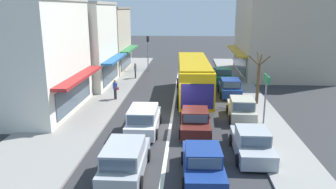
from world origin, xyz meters
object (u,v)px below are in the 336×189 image
at_px(parked_hatchback_kerb_second, 241,109).
at_px(directional_road_sign, 266,89).
at_px(parked_hatchback_kerb_third, 230,88).
at_px(pedestrian_browsing_midblock, 135,70).
at_px(sedan_behind_bus_near, 203,164).
at_px(wagon_behind_bus_mid, 125,160).
at_px(sedan_queue_gap_filler, 195,121).
at_px(street_tree_right, 258,80).
at_px(pedestrian_with_handbag_near, 115,88).
at_px(parked_sedan_kerb_rear, 223,76).
at_px(traffic_light_downstreet, 148,47).
at_px(parked_sedan_kerb_front, 252,144).
at_px(city_bus, 193,76).
at_px(wagon_adjacent_lane_trail, 144,120).

distance_m(parked_hatchback_kerb_second, directional_road_sign, 3.08).
height_order(parked_hatchback_kerb_third, pedestrian_browsing_midblock, pedestrian_browsing_midblock).
distance_m(sedan_behind_bus_near, parked_hatchback_kerb_third, 14.67).
bearing_deg(parked_hatchback_kerb_second, wagon_behind_bus_mid, -128.49).
height_order(sedan_queue_gap_filler, street_tree_right, street_tree_right).
relative_size(wagon_behind_bus_mid, parked_hatchback_kerb_third, 1.22).
xyz_separation_m(directional_road_sign, pedestrian_with_handbag_near, (-10.67, 6.17, -1.61)).
bearing_deg(street_tree_right, parked_sedan_kerb_rear, 102.88).
relative_size(pedestrian_with_handbag_near, pedestrian_browsing_midblock, 1.00).
bearing_deg(pedestrian_browsing_midblock, traffic_light_downstreet, 81.33).
relative_size(sedan_behind_bus_near, parked_hatchback_kerb_third, 1.15).
relative_size(parked_sedan_kerb_front, parked_hatchback_kerb_second, 1.12).
relative_size(city_bus, wagon_behind_bus_mid, 2.43).
distance_m(parked_sedan_kerb_front, parked_sedan_kerb_rear, 17.49).
bearing_deg(pedestrian_browsing_midblock, parked_sedan_kerb_rear, -4.44).
bearing_deg(parked_hatchback_kerb_second, sedan_queue_gap_filler, -141.49).
xyz_separation_m(parked_sedan_kerb_rear, traffic_light_downstreet, (-8.44, 5.71, 2.19)).
relative_size(wagon_adjacent_lane_trail, parked_hatchback_kerb_second, 1.20).
xyz_separation_m(wagon_adjacent_lane_trail, wagon_behind_bus_mid, (-0.12, -5.53, 0.00)).
relative_size(sedan_behind_bus_near, pedestrian_with_handbag_near, 2.62).
height_order(wagon_adjacent_lane_trail, street_tree_right, street_tree_right).
distance_m(wagon_behind_bus_mid, parked_sedan_kerb_front, 6.61).
bearing_deg(sedan_queue_gap_filler, city_bus, 90.07).
bearing_deg(sedan_queue_gap_filler, traffic_light_downstreet, 104.89).
height_order(wagon_behind_bus_mid, street_tree_right, street_tree_right).
distance_m(parked_hatchback_kerb_third, parked_sedan_kerb_rear, 5.53).
bearing_deg(wagon_behind_bus_mid, sedan_queue_gap_filler, 59.67).
distance_m(parked_hatchback_kerb_third, traffic_light_downstreet, 14.25).
height_order(wagon_adjacent_lane_trail, parked_hatchback_kerb_third, wagon_adjacent_lane_trail).
height_order(wagon_behind_bus_mid, sedan_behind_bus_near, wagon_behind_bus_mid).
relative_size(sedan_queue_gap_filler, parked_sedan_kerb_rear, 0.99).
relative_size(sedan_queue_gap_filler, pedestrian_with_handbag_near, 2.58).
height_order(sedan_behind_bus_near, pedestrian_browsing_midblock, pedestrian_browsing_midblock).
height_order(sedan_queue_gap_filler, directional_road_sign, directional_road_sign).
xyz_separation_m(parked_sedan_kerb_front, parked_hatchback_kerb_second, (0.36, 5.79, 0.05)).
bearing_deg(parked_hatchback_kerb_third, parked_hatchback_kerb_second, -89.57).
relative_size(wagon_adjacent_lane_trail, parked_sedan_kerb_front, 1.07).
bearing_deg(parked_hatchback_kerb_second, traffic_light_downstreet, 116.10).
xyz_separation_m(parked_sedan_kerb_front, street_tree_right, (2.13, 9.38, 1.31)).
relative_size(wagon_behind_bus_mid, sedan_behind_bus_near, 1.06).
xyz_separation_m(sedan_queue_gap_filler, traffic_light_downstreet, (-5.31, 19.97, 2.19)).
distance_m(sedan_queue_gap_filler, traffic_light_downstreet, 20.78).
height_order(sedan_behind_bus_near, parked_sedan_kerb_front, same).
xyz_separation_m(parked_sedan_kerb_rear, directional_road_sign, (1.13, -13.82, 2.01)).
bearing_deg(wagon_adjacent_lane_trail, parked_hatchback_kerb_third, 54.28).
relative_size(parked_hatchback_kerb_third, traffic_light_downstreet, 0.88).
height_order(sedan_queue_gap_filler, parked_sedan_kerb_front, same).
xyz_separation_m(street_tree_right, pedestrian_with_handbag_near, (-11.40, 0.46, -0.91)).
bearing_deg(wagon_behind_bus_mid, sedan_behind_bus_near, -0.35).
bearing_deg(pedestrian_with_handbag_near, pedestrian_browsing_midblock, 87.67).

